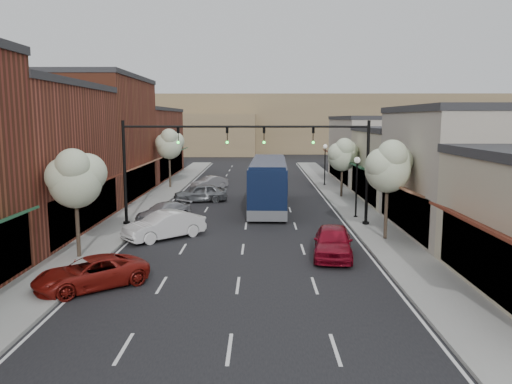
{
  "coord_description": "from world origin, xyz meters",
  "views": [
    {
      "loc": [
        0.96,
        -24.64,
        7.12
      ],
      "look_at": [
        0.67,
        8.69,
        2.2
      ],
      "focal_mm": 35.0,
      "sensor_mm": 36.0,
      "label": 1
    }
  ],
  "objects_px": {
    "signal_mast_left": "(160,157)",
    "lamp_post_far": "(325,158)",
    "tree_left_near": "(76,177)",
    "parked_car_a": "(91,273)",
    "tree_right_near": "(389,165)",
    "tree_left_far": "(169,144)",
    "tree_right_far": "(343,154)",
    "parked_car_b": "(164,225)",
    "red_hatchback": "(333,242)",
    "parked_car_c": "(163,212)",
    "signal_mast_right": "(331,157)",
    "coach_bus": "(268,183)",
    "lamp_post_near": "(357,177)",
    "parked_car_d": "(200,193)",
    "parked_car_e": "(210,183)"
  },
  "relations": [
    {
      "from": "parked_car_d",
      "to": "coach_bus",
      "type": "bearing_deg",
      "value": 52.27
    },
    {
      "from": "lamp_post_far",
      "to": "parked_car_d",
      "type": "distance_m",
      "value": 15.97
    },
    {
      "from": "parked_car_d",
      "to": "parked_car_e",
      "type": "height_order",
      "value": "parked_car_d"
    },
    {
      "from": "lamp_post_far",
      "to": "parked_car_d",
      "type": "height_order",
      "value": "lamp_post_far"
    },
    {
      "from": "signal_mast_right",
      "to": "lamp_post_near",
      "type": "bearing_deg",
      "value": 48.95
    },
    {
      "from": "lamp_post_near",
      "to": "signal_mast_left",
      "type": "bearing_deg",
      "value": -169.44
    },
    {
      "from": "lamp_post_near",
      "to": "red_hatchback",
      "type": "bearing_deg",
      "value": -107.09
    },
    {
      "from": "tree_left_far",
      "to": "lamp_post_near",
      "type": "distance_m",
      "value": 22.33
    },
    {
      "from": "parked_car_c",
      "to": "parked_car_d",
      "type": "bearing_deg",
      "value": 116.54
    },
    {
      "from": "tree_left_far",
      "to": "parked_car_e",
      "type": "bearing_deg",
      "value": -4.81
    },
    {
      "from": "signal_mast_right",
      "to": "lamp_post_far",
      "type": "distance_m",
      "value": 20.19
    },
    {
      "from": "red_hatchback",
      "to": "parked_car_c",
      "type": "height_order",
      "value": "red_hatchback"
    },
    {
      "from": "tree_left_far",
      "to": "lamp_post_far",
      "type": "bearing_deg",
      "value": 7.3
    },
    {
      "from": "tree_left_near",
      "to": "lamp_post_near",
      "type": "relative_size",
      "value": 1.28
    },
    {
      "from": "tree_right_near",
      "to": "parked_car_c",
      "type": "xyz_separation_m",
      "value": [
        -14.2,
        5.8,
        -3.82
      ]
    },
    {
      "from": "tree_right_near",
      "to": "tree_left_near",
      "type": "relative_size",
      "value": 1.05
    },
    {
      "from": "tree_right_near",
      "to": "parked_car_a",
      "type": "bearing_deg",
      "value": -150.21
    },
    {
      "from": "tree_left_near",
      "to": "parked_car_c",
      "type": "height_order",
      "value": "tree_left_near"
    },
    {
      "from": "lamp_post_near",
      "to": "coach_bus",
      "type": "height_order",
      "value": "lamp_post_near"
    },
    {
      "from": "tree_right_near",
      "to": "tree_left_far",
      "type": "height_order",
      "value": "tree_left_far"
    },
    {
      "from": "tree_left_near",
      "to": "parked_car_a",
      "type": "xyz_separation_m",
      "value": [
        2.05,
        -4.33,
        -3.56
      ]
    },
    {
      "from": "signal_mast_right",
      "to": "coach_bus",
      "type": "height_order",
      "value": "signal_mast_right"
    },
    {
      "from": "signal_mast_left",
      "to": "lamp_post_far",
      "type": "distance_m",
      "value": 24.14
    },
    {
      "from": "lamp_post_far",
      "to": "red_hatchback",
      "type": "distance_m",
      "value": 27.76
    },
    {
      "from": "tree_right_near",
      "to": "parked_car_c",
      "type": "height_order",
      "value": "tree_right_near"
    },
    {
      "from": "parked_car_c",
      "to": "red_hatchback",
      "type": "bearing_deg",
      "value": -2.85
    },
    {
      "from": "tree_left_near",
      "to": "parked_car_a",
      "type": "bearing_deg",
      "value": -64.61
    },
    {
      "from": "tree_right_far",
      "to": "parked_car_a",
      "type": "height_order",
      "value": "tree_right_far"
    },
    {
      "from": "red_hatchback",
      "to": "signal_mast_right",
      "type": "bearing_deg",
      "value": 90.81
    },
    {
      "from": "tree_right_far",
      "to": "parked_car_b",
      "type": "height_order",
      "value": "tree_right_far"
    },
    {
      "from": "signal_mast_left",
      "to": "parked_car_e",
      "type": "distance_m",
      "value": 18.1
    },
    {
      "from": "red_hatchback",
      "to": "parked_car_c",
      "type": "bearing_deg",
      "value": 146.47
    },
    {
      "from": "tree_right_near",
      "to": "tree_left_far",
      "type": "bearing_deg",
      "value": 127.04
    },
    {
      "from": "signal_mast_left",
      "to": "tree_left_far",
      "type": "height_order",
      "value": "signal_mast_left"
    },
    {
      "from": "tree_right_far",
      "to": "parked_car_e",
      "type": "xyz_separation_m",
      "value": [
        -12.55,
        5.66,
        -3.34
      ]
    },
    {
      "from": "signal_mast_right",
      "to": "red_hatchback",
      "type": "xyz_separation_m",
      "value": [
        -0.9,
        -7.5,
        -3.8
      ]
    },
    {
      "from": "signal_mast_left",
      "to": "lamp_post_far",
      "type": "relative_size",
      "value": 1.85
    },
    {
      "from": "coach_bus",
      "to": "parked_car_a",
      "type": "bearing_deg",
      "value": -110.45
    },
    {
      "from": "tree_right_near",
      "to": "lamp_post_near",
      "type": "bearing_deg",
      "value": 94.77
    },
    {
      "from": "tree_left_near",
      "to": "lamp_post_far",
      "type": "height_order",
      "value": "tree_left_near"
    },
    {
      "from": "signal_mast_right",
      "to": "parked_car_a",
      "type": "height_order",
      "value": "signal_mast_right"
    },
    {
      "from": "tree_left_near",
      "to": "tree_left_far",
      "type": "xyz_separation_m",
      "value": [
        -0.0,
        26.0,
        0.38
      ]
    },
    {
      "from": "signal_mast_right",
      "to": "parked_car_a",
      "type": "xyz_separation_m",
      "value": [
        -11.82,
        -12.38,
        -3.97
      ]
    },
    {
      "from": "signal_mast_left",
      "to": "parked_car_d",
      "type": "distance_m",
      "value": 10.53
    },
    {
      "from": "tree_right_far",
      "to": "tree_left_near",
      "type": "height_order",
      "value": "tree_left_near"
    },
    {
      "from": "parked_car_b",
      "to": "lamp_post_near",
      "type": "bearing_deg",
      "value": 74.24
    },
    {
      "from": "parked_car_b",
      "to": "parked_car_d",
      "type": "height_order",
      "value": "parked_car_b"
    },
    {
      "from": "parked_car_c",
      "to": "parked_car_a",
      "type": "bearing_deg",
      "value": -53.09
    },
    {
      "from": "tree_right_far",
      "to": "lamp_post_near",
      "type": "distance_m",
      "value": 9.51
    },
    {
      "from": "red_hatchback",
      "to": "parked_car_c",
      "type": "xyz_separation_m",
      "value": [
        -10.58,
        9.25,
        -0.19
      ]
    }
  ]
}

